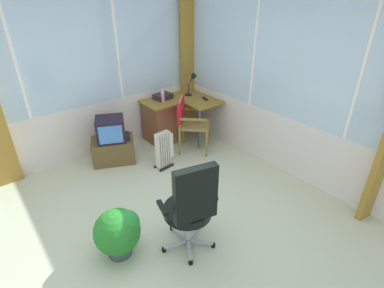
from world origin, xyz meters
name	(u,v)px	position (x,y,z in m)	size (l,w,h in m)	color
ground	(167,236)	(0.00, 0.00, -0.03)	(5.27, 5.60, 0.06)	beige
north_window_panel	(75,80)	(0.00, 2.33, 1.27)	(4.27, 0.07, 2.55)	silver
east_window_panel	(297,90)	(2.17, 0.00, 1.27)	(0.07, 4.60, 2.55)	silver
curtain_corner	(189,64)	(2.04, 2.20, 1.22)	(0.31, 0.07, 2.45)	olive
desk	(162,120)	(1.25, 1.97, 0.40)	(1.15, 1.00, 0.74)	olive
desk_lamp	(193,80)	(1.92, 1.91, 1.01)	(0.22, 0.19, 0.41)	black
tv_remote	(205,99)	(1.93, 1.60, 0.75)	(0.04, 0.15, 0.02)	black
spray_bottle	(163,96)	(1.29, 1.96, 0.84)	(0.06, 0.06, 0.22)	pink
paper_tray	(163,96)	(1.37, 2.08, 0.78)	(0.30, 0.23, 0.09)	#262225
wooden_armchair	(187,117)	(1.40, 1.43, 0.59)	(0.68, 0.68, 0.92)	olive
office_chair	(191,205)	(0.08, -0.34, 0.60)	(0.63, 0.58, 1.09)	#B7B7BF
tv_on_stand	(113,142)	(0.25, 1.86, 0.33)	(0.76, 0.67, 0.74)	brown
space_heater	(164,149)	(0.79, 1.21, 0.30)	(0.32, 0.20, 0.59)	silver
potted_plant	(119,231)	(-0.53, 0.08, 0.30)	(0.48, 0.48, 0.54)	#3A4E4D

